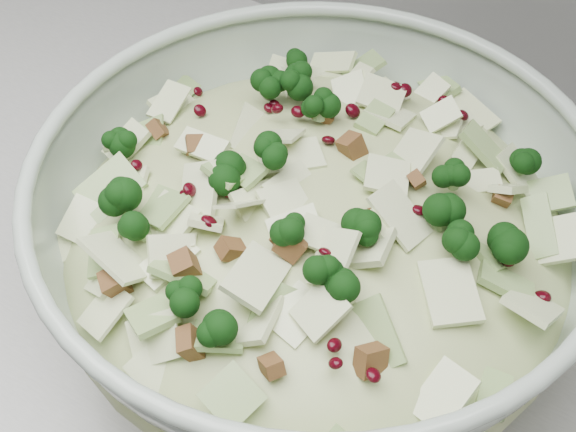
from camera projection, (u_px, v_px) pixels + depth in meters
name	position (u px, v px, depth m)	size (l,w,h in m)	color
mixing_bowl	(316.00, 243.00, 0.60)	(0.47, 0.47, 0.16)	#A1B2A3
salad	(317.00, 219.00, 0.58)	(0.45, 0.45, 0.17)	#9EAB75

